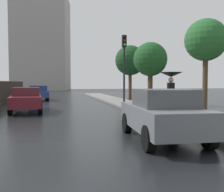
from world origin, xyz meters
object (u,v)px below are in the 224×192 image
street_tree_far (130,61)px  car_grey_near_kerb (163,114)px  pedestrian_with_umbrella_far (171,82)px  street_tree_mid (150,60)px  street_tree_near (206,41)px  traffic_light (124,57)px  car_blue_far_ahead (38,93)px  car_maroon_mid_road (26,99)px

street_tree_far → car_grey_near_kerb: bearing=-103.3°
pedestrian_with_umbrella_far → street_tree_mid: (1.89, 7.64, 1.63)m
pedestrian_with_umbrella_far → street_tree_near: (2.02, 0.53, 1.95)m
pedestrian_with_umbrella_far → street_tree_mid: size_ratio=0.43×
traffic_light → street_tree_far: street_tree_far is taller
street_tree_mid → car_blue_far_ahead: bearing=139.6°
car_grey_near_kerb → street_tree_far: street_tree_far is taller
car_maroon_mid_road → traffic_light: traffic_light is taller
car_maroon_mid_road → traffic_light: 6.44m
car_grey_near_kerb → pedestrian_with_umbrella_far: 4.48m
pedestrian_with_umbrella_far → street_tree_near: 2.86m
pedestrian_with_umbrella_far → street_tree_mid: 8.04m
car_grey_near_kerb → car_blue_far_ahead: car_grey_near_kerb is taller
car_grey_near_kerb → car_maroon_mid_road: (-4.60, 8.75, -0.02)m
car_grey_near_kerb → street_tree_near: (4.06, 4.41, 2.91)m
car_blue_far_ahead → traffic_light: (5.79, -9.50, 2.54)m
car_grey_near_kerb → car_maroon_mid_road: 9.89m
pedestrian_with_umbrella_far → traffic_light: (-0.73, 5.31, 1.54)m
pedestrian_with_umbrella_far → traffic_light: 5.58m
street_tree_near → street_tree_mid: 7.12m
car_grey_near_kerb → traffic_light: bearing=85.5°
car_blue_far_ahead → pedestrian_with_umbrella_far: bearing=109.5°
car_maroon_mid_road → street_tree_near: bearing=150.3°
traffic_light → street_tree_far: (2.83, 8.35, 0.50)m
car_grey_near_kerb → street_tree_near: size_ratio=0.83×
street_tree_mid → pedestrian_with_umbrella_far: bearing=-103.9°
pedestrian_with_umbrella_far → street_tree_near: size_ratio=0.42×
street_tree_near → street_tree_mid: (-0.13, 7.11, -0.32)m
traffic_light → street_tree_far: 8.83m
car_maroon_mid_road → car_blue_far_ahead: (0.12, 9.94, -0.02)m
car_maroon_mid_road → car_blue_far_ahead: size_ratio=1.06×
street_tree_mid → street_tree_near: bearing=-88.9°
street_tree_mid → street_tree_far: street_tree_far is taller
car_grey_near_kerb → car_maroon_mid_road: car_grey_near_kerb is taller
traffic_light → street_tree_near: size_ratio=0.96×
car_maroon_mid_road → traffic_light: (5.91, 0.44, 2.52)m
car_maroon_mid_road → street_tree_near: 10.12m
car_grey_near_kerb → street_tree_mid: size_ratio=0.84×
pedestrian_with_umbrella_far → street_tree_far: bearing=-88.7°
car_blue_far_ahead → pedestrian_with_umbrella_far: pedestrian_with_umbrella_far is taller
street_tree_far → street_tree_near: bearing=-90.3°
car_grey_near_kerb → street_tree_far: 18.27m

